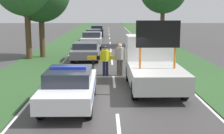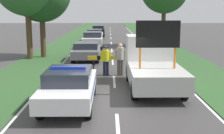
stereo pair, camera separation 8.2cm
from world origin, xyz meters
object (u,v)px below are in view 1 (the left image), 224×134
(queued_car_sedan_silver, at_px, (94,35))
(police_officer, at_px, (105,58))
(pedestrian_civilian, at_px, (120,57))
(queued_car_sedan_black, at_px, (97,31))
(queued_car_suv_grey, at_px, (86,51))
(queued_car_van_white, at_px, (92,40))
(road_barrier, at_px, (115,59))
(police_car, at_px, (70,86))
(work_truck, at_px, (152,64))
(traffic_cone_centre_front, at_px, (89,80))
(traffic_cone_near_police, at_px, (87,72))

(queued_car_sedan_silver, bearing_deg, police_officer, 94.25)
(pedestrian_civilian, xyz_separation_m, queued_car_sedan_black, (-2.10, 26.74, -0.24))
(queued_car_suv_grey, relative_size, queued_car_van_white, 1.03)
(road_barrier, relative_size, pedestrian_civilian, 1.82)
(queued_car_van_white, bearing_deg, road_barrier, 99.10)
(police_car, height_order, work_truck, work_truck)
(queued_car_sedan_black, bearing_deg, queued_car_suv_grey, 89.52)
(queued_car_van_white, relative_size, queued_car_sedan_silver, 0.96)
(police_car, xyz_separation_m, pedestrian_civilian, (2.15, 5.62, 0.29))
(traffic_cone_centre_front, xyz_separation_m, queued_car_sedan_silver, (-0.76, 23.00, 0.44))
(queued_car_suv_grey, height_order, queued_car_van_white, queued_car_van_white)
(police_officer, xyz_separation_m, traffic_cone_near_police, (-1.01, -0.23, -0.74))
(road_barrier, distance_m, pedestrian_civilian, 0.91)
(work_truck, height_order, police_officer, work_truck)
(traffic_cone_centre_front, bearing_deg, queued_car_suv_grey, 94.97)
(queued_car_sedan_black, bearing_deg, work_truck, 96.83)
(work_truck, distance_m, queued_car_sedan_silver, 23.52)
(traffic_cone_centre_front, bearing_deg, police_car, -100.34)
(work_truck, height_order, pedestrian_civilian, work_truck)
(queued_car_sedan_silver, bearing_deg, queued_car_suv_grey, 90.23)
(police_car, xyz_separation_m, work_truck, (3.58, 2.93, 0.34))
(work_truck, relative_size, queued_car_sedan_silver, 1.15)
(police_car, bearing_deg, queued_car_van_white, 86.33)
(queued_car_van_white, xyz_separation_m, queued_car_sedan_black, (0.09, 13.71, -0.02))
(traffic_cone_near_police, xyz_separation_m, traffic_cone_centre_front, (0.23, -2.22, 0.07))
(work_truck, height_order, queued_car_suv_grey, work_truck)
(police_officer, relative_size, queued_car_sedan_black, 0.39)
(traffic_cone_centre_front, xyz_separation_m, queued_car_suv_grey, (-0.70, 8.03, 0.39))
(pedestrian_civilian, bearing_deg, police_car, -101.57)
(work_truck, relative_size, traffic_cone_centre_front, 8.56)
(queued_car_suv_grey, distance_m, queued_car_sedan_black, 21.19)
(traffic_cone_near_police, relative_size, queued_car_suv_grey, 0.11)
(road_barrier, height_order, queued_car_sedan_silver, queued_car_sedan_silver)
(road_barrier, relative_size, police_officer, 1.99)
(traffic_cone_centre_front, distance_m, queued_car_suv_grey, 8.07)
(work_truck, height_order, queued_car_sedan_silver, work_truck)
(queued_car_suv_grey, distance_m, queued_car_sedan_silver, 14.97)
(police_officer, height_order, queued_car_van_white, police_officer)
(queued_car_suv_grey, height_order, queued_car_sedan_silver, queued_car_sedan_silver)
(work_truck, distance_m, queued_car_sedan_black, 29.64)
(queued_car_sedan_silver, bearing_deg, work_truck, 99.21)
(traffic_cone_near_police, distance_m, traffic_cone_centre_front, 2.23)
(queued_car_sedan_silver, distance_m, queued_car_sedan_black, 6.22)
(road_barrier, xyz_separation_m, pedestrian_civilian, (0.23, -0.84, 0.24))
(police_car, height_order, queued_car_suv_grey, police_car)
(work_truck, distance_m, traffic_cone_near_police, 4.14)
(police_officer, bearing_deg, pedestrian_civilian, -155.88)
(police_car, distance_m, road_barrier, 6.74)
(queued_car_suv_grey, bearing_deg, traffic_cone_centre_front, 94.97)
(road_barrier, bearing_deg, queued_car_suv_grey, 115.13)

